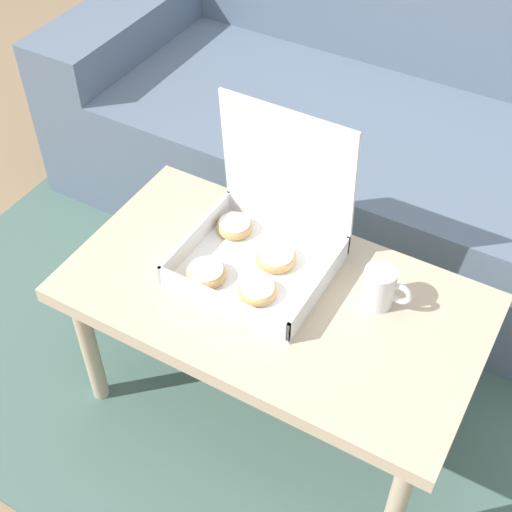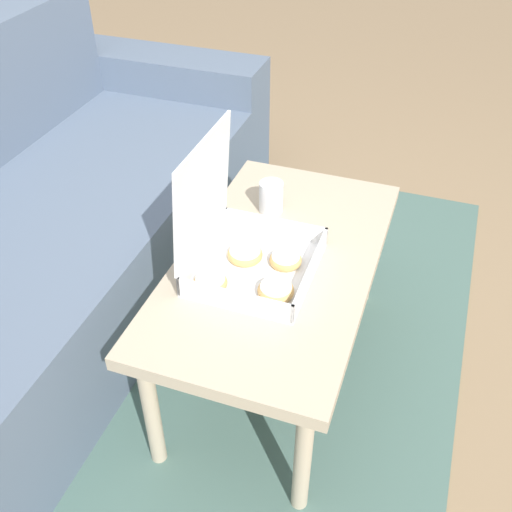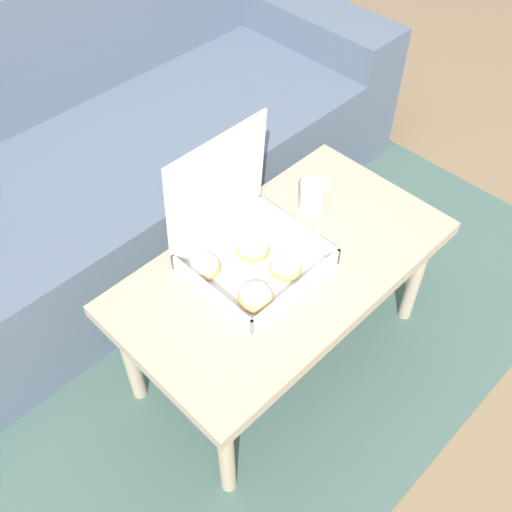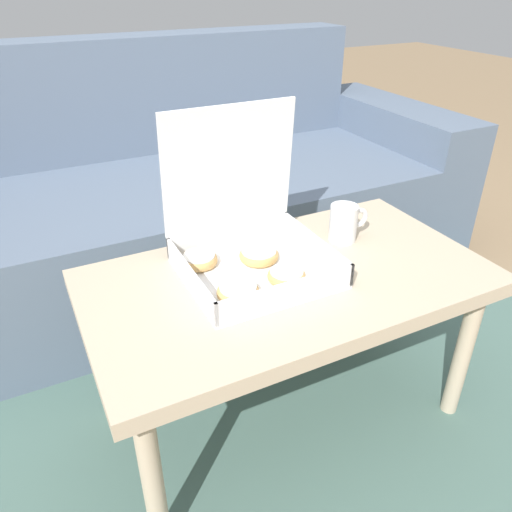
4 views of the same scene
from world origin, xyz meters
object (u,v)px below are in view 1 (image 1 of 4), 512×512
(coffee_table, at_px, (273,307))
(coffee_mug, at_px, (380,287))
(couch, at_px, (405,148))
(pastry_box, at_px, (258,241))

(coffee_table, bearing_deg, coffee_mug, 22.46)
(couch, height_order, pastry_box, couch)
(couch, bearing_deg, coffee_mug, -74.67)
(coffee_table, xyz_separation_m, coffee_mug, (0.22, 0.09, 0.10))
(couch, height_order, coffee_table, couch)
(couch, xyz_separation_m, coffee_mug, (0.22, -0.80, 0.22))
(pastry_box, bearing_deg, coffee_mug, 3.79)
(couch, relative_size, coffee_table, 2.35)
(pastry_box, distance_m, coffee_mug, 0.30)
(coffee_table, distance_m, coffee_mug, 0.26)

